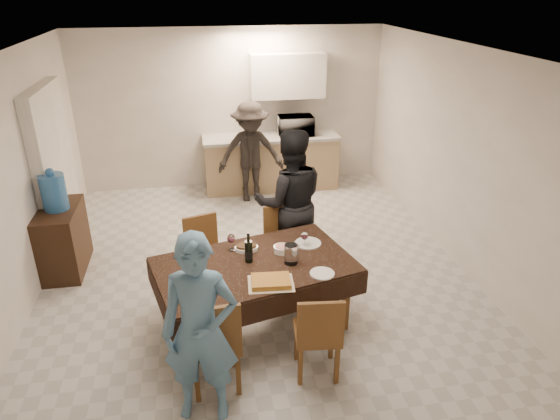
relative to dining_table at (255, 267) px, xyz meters
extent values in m
cube|color=#BBBAB5|center=(0.14, 1.02, -0.70)|extent=(5.00, 6.00, 0.02)
cube|color=white|center=(0.14, 1.02, 1.90)|extent=(5.00, 6.00, 0.02)
cube|color=silver|center=(0.14, 4.02, 0.60)|extent=(5.00, 0.02, 2.60)
cube|color=silver|center=(0.14, -1.98, 0.60)|extent=(5.00, 0.02, 2.60)
cube|color=silver|center=(-2.36, 1.02, 0.60)|extent=(0.02, 6.00, 2.60)
cube|color=silver|center=(2.64, 1.02, 0.60)|extent=(0.02, 6.00, 2.60)
cube|color=silver|center=(-2.28, 2.22, 0.35)|extent=(0.15, 1.40, 2.10)
cube|color=tan|center=(0.74, 3.70, -0.27)|extent=(2.20, 0.60, 0.86)
cube|color=#9D9C98|center=(0.74, 3.70, 0.18)|extent=(2.24, 0.64, 0.05)
cube|color=silver|center=(1.04, 3.84, 1.15)|extent=(1.20, 0.34, 0.70)
cube|color=black|center=(0.00, 0.00, 0.01)|extent=(2.09, 1.52, 0.04)
cube|color=brown|center=(0.00, 0.00, -0.35)|extent=(0.07, 0.07, 0.70)
cube|color=brown|center=(-0.45, -0.75, -0.24)|extent=(0.45, 0.45, 0.05)
cube|color=brown|center=(-0.45, -0.94, 0.01)|extent=(0.43, 0.06, 0.46)
cube|color=brown|center=(0.45, -0.75, -0.28)|extent=(0.44, 0.44, 0.05)
cube|color=brown|center=(0.45, -0.93, -0.04)|extent=(0.40, 0.08, 0.42)
cube|color=brown|center=(-0.45, 0.75, -0.28)|extent=(0.49, 0.49, 0.05)
cube|color=brown|center=(-0.45, 0.57, -0.05)|extent=(0.39, 0.15, 0.42)
cube|color=brown|center=(0.45, 0.75, -0.26)|extent=(0.47, 0.47, 0.05)
cube|color=brown|center=(0.45, 0.56, -0.01)|extent=(0.42, 0.10, 0.44)
cube|color=black|center=(-2.14, 1.50, -0.30)|extent=(0.44, 0.88, 0.81)
cylinder|color=#316FB5|center=(-2.14, 1.50, 0.32)|extent=(0.28, 0.28, 0.43)
cylinder|color=white|center=(0.35, -0.05, 0.13)|extent=(0.13, 0.13, 0.20)
cube|color=gold|center=(0.10, -0.38, 0.06)|extent=(0.44, 0.34, 0.05)
cylinder|color=white|center=(0.30, 0.18, 0.07)|extent=(0.17, 0.17, 0.07)
cylinder|color=white|center=(-0.05, 0.28, 0.05)|extent=(0.22, 0.22, 0.04)
cylinder|color=white|center=(-0.60, -0.30, 0.04)|extent=(0.28, 0.28, 0.02)
cylinder|color=white|center=(0.60, -0.30, 0.04)|extent=(0.23, 0.23, 0.01)
cylinder|color=white|center=(-0.60, 0.30, 0.04)|extent=(0.29, 0.29, 0.02)
cylinder|color=white|center=(0.60, 0.30, 0.04)|extent=(0.28, 0.28, 0.02)
imported|color=silver|center=(1.16, 3.70, 0.37)|extent=(0.57, 0.39, 0.32)
imported|color=#5480A3|center=(-0.55, -1.05, 0.11)|extent=(0.65, 0.48, 1.63)
imported|color=black|center=(0.55, 1.05, 0.18)|extent=(0.88, 0.70, 1.77)
imported|color=black|center=(0.35, 3.25, 0.09)|extent=(1.03, 0.59, 1.59)
camera|label=1|loc=(-0.48, -4.17, 2.55)|focal=32.00mm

